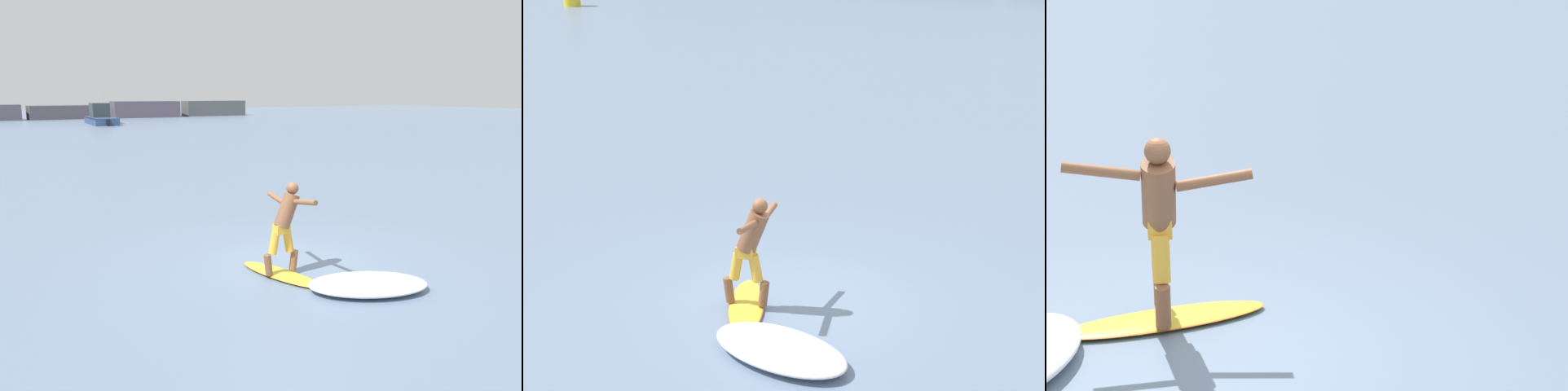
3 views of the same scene
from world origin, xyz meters
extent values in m
plane|color=slate|center=(0.00, 0.00, 0.00)|extent=(200.00, 200.00, 0.00)
cube|color=#504A53|center=(5.14, 62.00, 0.86)|extent=(9.12, 3.89, 1.72)
cube|color=#554C58|center=(15.48, 62.00, 1.08)|extent=(9.10, 4.94, 2.17)
cube|color=#545756|center=(25.81, 62.00, 1.08)|extent=(9.04, 3.01, 2.16)
ellipsoid|color=yellow|center=(-0.50, -0.45, 0.04)|extent=(0.97, 1.91, 0.07)
ellipsoid|color=yellow|center=(-0.24, -1.36, 0.04)|extent=(0.33, 0.32, 0.06)
ellipsoid|color=#DB5B2D|center=(-0.50, -0.45, 0.04)|extent=(0.99, 1.92, 0.03)
cone|color=black|center=(-0.70, 0.28, -0.06)|extent=(0.06, 0.06, 0.14)
cone|color=black|center=(-0.79, 0.12, -0.06)|extent=(0.06, 0.06, 0.14)
cone|color=black|center=(-0.53, 0.19, -0.06)|extent=(0.06, 0.06, 0.14)
cylinder|color=brown|center=(-0.23, -0.45, 0.26)|extent=(0.17, 0.13, 0.38)
cylinder|color=gold|center=(-0.35, -0.45, 0.64)|extent=(0.22, 0.15, 0.42)
cylinder|color=brown|center=(-0.76, -0.45, 0.26)|extent=(0.17, 0.13, 0.38)
cylinder|color=gold|center=(-0.64, -0.45, 0.64)|extent=(0.22, 0.15, 0.42)
cube|color=gold|center=(-0.50, -0.45, 0.87)|extent=(0.26, 0.20, 0.16)
cylinder|color=brown|center=(-0.38, -0.45, 1.19)|extent=(0.48, 0.28, 0.66)
sphere|color=brown|center=(-0.27, -0.45, 1.58)|extent=(0.22, 0.22, 0.22)
cylinder|color=brown|center=(-0.31, 0.00, 1.31)|extent=(0.13, 0.64, 0.20)
cylinder|color=brown|center=(-0.31, -0.91, 1.42)|extent=(0.11, 0.64, 0.19)
cube|color=navy|center=(6.63, 48.18, 0.37)|extent=(2.69, 7.91, 0.75)
cone|color=navy|center=(6.82, 52.63, 0.37)|extent=(0.80, 1.40, 0.75)
cube|color=black|center=(6.63, 48.18, 0.69)|extent=(2.76, 7.83, 0.08)
cube|color=#343C3E|center=(6.66, 48.85, 1.47)|extent=(1.88, 2.69, 1.45)
cube|color=#232D38|center=(6.71, 50.17, 1.65)|extent=(1.42, 0.09, 0.73)
cylinder|color=silver|center=(6.66, 48.85, 2.65)|extent=(0.06, 0.06, 0.90)
cube|color=black|center=(6.46, 44.16, 0.41)|extent=(0.37, 0.29, 0.52)
ellipsoid|color=white|center=(0.39, -1.75, 0.12)|extent=(2.25, 1.77, 0.24)
camera|label=1|loc=(-4.99, -7.81, 3.20)|focal=35.00mm
camera|label=2|loc=(3.23, -11.35, 5.37)|focal=60.00mm
camera|label=3|loc=(9.37, -0.67, 4.02)|focal=85.00mm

